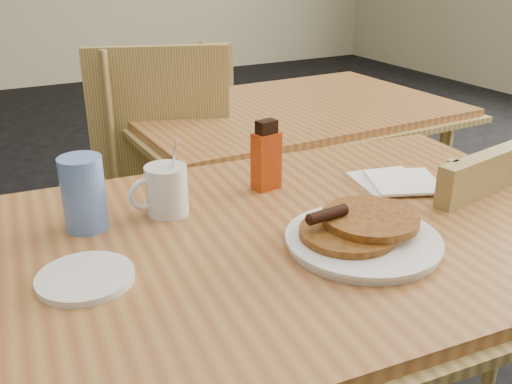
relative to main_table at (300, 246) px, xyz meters
The scene contains 11 objects.
main_table is the anchor object (origin of this frame).
neighbor_table 0.93m from the main_table, 60.17° to the left, with size 1.15×0.80×0.75m.
chair_main_far 0.77m from the main_table, 88.91° to the left, with size 0.56×0.57×0.98m.
chair_neighbor_far 1.60m from the main_table, 74.14° to the left, with size 0.44×0.44×0.85m.
chair_neighbor_near 0.53m from the main_table, ahead, with size 0.44×0.44×0.84m.
pancake_plate 0.14m from the main_table, 60.82° to the right, with size 0.28×0.28×0.07m.
coffee_mug 0.29m from the main_table, 138.23° to the left, with size 0.12×0.09×0.16m.
syrup_bottle 0.24m from the main_table, 79.80° to the left, with size 0.06×0.05×0.16m.
napkin_stack 0.33m from the main_table, 15.16° to the left, with size 0.21×0.22×0.01m.
blue_tumbler 0.43m from the main_table, 151.88° to the left, with size 0.08×0.08×0.14m, color #5D85D9.
side_saucer 0.41m from the main_table, behind, with size 0.16×0.16×0.01m, color white.
Camera 1 is at (-0.53, -0.89, 1.25)m, focal length 40.00 mm.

